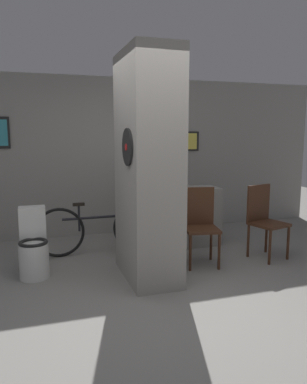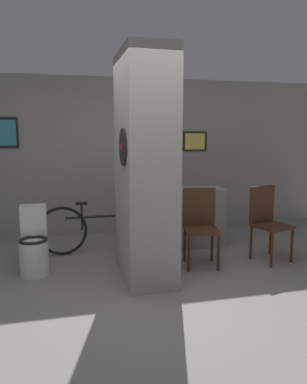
% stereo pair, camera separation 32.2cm
% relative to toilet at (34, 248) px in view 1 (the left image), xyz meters
% --- Properties ---
extents(ground_plane, '(14.00, 14.00, 0.00)m').
position_rel_toilet_xyz_m(ground_plane, '(1.15, -0.95, -0.35)').
color(ground_plane, gray).
extents(wall_back, '(8.00, 0.09, 2.60)m').
position_rel_toilet_xyz_m(wall_back, '(1.15, 1.68, 0.96)').
color(wall_back, gray).
rests_on(wall_back, ground_plane).
extents(pillar_center, '(0.58, 1.06, 2.60)m').
position_rel_toilet_xyz_m(pillar_center, '(1.29, -0.42, 0.95)').
color(pillar_center, gray).
rests_on(pillar_center, ground_plane).
extents(counter_shelf, '(1.35, 0.44, 0.88)m').
position_rel_toilet_xyz_m(counter_shelf, '(2.05, 0.61, 0.09)').
color(counter_shelf, gray).
rests_on(counter_shelf, ground_plane).
extents(toilet, '(0.35, 0.51, 0.81)m').
position_rel_toilet_xyz_m(toilet, '(0.00, 0.00, 0.00)').
color(toilet, silver).
rests_on(toilet, ground_plane).
extents(chair_near_pillar, '(0.49, 0.49, 0.99)m').
position_rel_toilet_xyz_m(chair_near_pillar, '(2.07, -0.19, 0.20)').
color(chair_near_pillar, '#422616').
rests_on(chair_near_pillar, ground_plane).
extents(chair_by_doorway, '(0.52, 0.52, 0.99)m').
position_rel_toilet_xyz_m(chair_by_doorway, '(3.02, -0.23, 0.20)').
color(chair_by_doorway, '#422616').
rests_on(chair_by_doorway, ground_plane).
extents(bicycle, '(1.79, 0.42, 0.75)m').
position_rel_toilet_xyz_m(bicycle, '(0.89, 0.61, 0.01)').
color(bicycle, black).
rests_on(bicycle, ground_plane).
extents(bottle_tall, '(0.07, 0.07, 0.28)m').
position_rel_toilet_xyz_m(bottle_tall, '(1.80, 0.67, 0.63)').
color(bottle_tall, silver).
rests_on(bottle_tall, counter_shelf).
extents(bottle_short, '(0.07, 0.07, 0.23)m').
position_rel_toilet_xyz_m(bottle_short, '(1.69, 0.63, 0.61)').
color(bottle_short, olive).
rests_on(bottle_short, counter_shelf).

